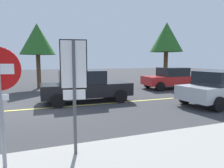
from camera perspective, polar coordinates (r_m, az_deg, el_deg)
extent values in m
plane|color=#38383A|center=(9.27, -20.17, -6.71)|extent=(80.00, 80.00, 0.00)
cube|color=#E0D14C|center=(9.71, -2.10, -5.66)|extent=(28.00, 0.16, 0.01)
cylinder|color=gray|center=(4.05, -29.37, -7.70)|extent=(0.07, 0.07, 2.30)
cube|color=white|center=(3.98, -29.63, -3.40)|extent=(0.28, 0.09, 0.11)
cube|color=#4C4C51|center=(4.12, -10.80, -5.26)|extent=(0.06, 0.06, 2.50)
cube|color=white|center=(4.03, -11.05, 5.58)|extent=(0.50, 0.11, 0.95)
cube|color=black|center=(4.03, -11.05, 5.58)|extent=(0.53, 0.11, 0.99)
cube|color=white|center=(4.09, -10.85, -3.06)|extent=(0.45, 0.10, 0.20)
cube|color=#B7BABF|center=(10.90, 29.38, -1.77)|extent=(4.71, 2.30, 0.64)
cube|color=black|center=(10.64, 28.90, 1.56)|extent=(2.35, 1.80, 0.64)
cylinder|color=black|center=(10.28, 20.38, -3.60)|extent=(0.66, 0.30, 0.64)
cylinder|color=black|center=(9.21, 28.46, -5.18)|extent=(0.66, 0.30, 0.64)
cube|color=black|center=(10.17, -7.39, -1.50)|extent=(4.50, 1.87, 0.64)
cube|color=black|center=(10.04, -8.68, 2.06)|extent=(2.17, 1.62, 0.64)
cylinder|color=black|center=(11.50, -1.00, -2.10)|extent=(0.64, 0.23, 0.64)
cylinder|color=black|center=(9.84, 2.54, -3.62)|extent=(0.64, 0.23, 0.64)
cylinder|color=black|center=(10.87, -16.31, -2.90)|extent=(0.64, 0.23, 0.64)
cylinder|color=black|center=(9.10, -15.42, -4.72)|extent=(0.64, 0.23, 0.64)
cube|color=red|center=(15.37, 16.44, 1.06)|extent=(4.08, 2.02, 0.63)
cube|color=black|center=(15.43, 17.14, 3.41)|extent=(2.00, 1.70, 0.63)
cylinder|color=black|center=(13.92, 13.77, -0.73)|extent=(0.65, 0.25, 0.64)
cylinder|color=black|center=(15.50, 10.35, 0.11)|extent=(0.65, 0.25, 0.64)
cylinder|color=black|center=(15.48, 22.46, -0.31)|extent=(0.65, 0.25, 0.64)
cylinder|color=black|center=(16.91, 18.57, 0.41)|extent=(0.65, 0.25, 0.64)
cylinder|color=#513823|center=(15.91, -20.48, 3.40)|extent=(0.30, 0.30, 2.54)
cone|color=#286023|center=(15.97, -20.85, 12.08)|extent=(2.57, 2.57, 2.29)
cylinder|color=#513823|center=(19.00, 15.25, 4.62)|extent=(0.38, 0.38, 2.90)
cone|color=#286023|center=(19.11, 15.52, 12.96)|extent=(2.97, 2.97, 2.64)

